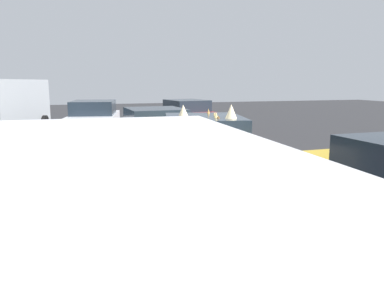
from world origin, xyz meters
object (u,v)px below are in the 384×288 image
object	(u,v)px
parked_sedan_far_left	(94,120)
parked_sedan_behind_left	(186,115)
parked_van_near_right	(4,105)
parked_sedan_behind_right	(156,131)
art_car_decorated	(205,150)

from	to	relation	value
parked_sedan_far_left	parked_sedan_behind_left	world-z (taller)	parked_sedan_far_left
parked_van_near_right	parked_sedan_behind_right	xyz separation A→B (m)	(-5.25, -5.12, -0.58)
art_car_decorated	parked_van_near_right	xyz separation A→B (m)	(8.87, 5.49, 0.54)
parked_sedan_behind_left	art_car_decorated	bearing A→B (deg)	157.25
parked_van_near_right	art_car_decorated	bearing A→B (deg)	-134.87
art_car_decorated	parked_sedan_behind_left	bearing A→B (deg)	178.50
art_car_decorated	parked_van_near_right	distance (m)	10.44
parked_sedan_far_left	parked_sedan_behind_right	xyz separation A→B (m)	(-3.74, -1.73, -0.02)
art_car_decorated	parked_van_near_right	world-z (taller)	parked_van_near_right
parked_sedan_far_left	parked_sedan_behind_right	bearing A→B (deg)	34.32
art_car_decorated	parked_sedan_behind_right	bearing A→B (deg)	-162.71
parked_van_near_right	parked_sedan_far_left	bearing A→B (deg)	-100.72
parked_sedan_behind_right	parked_sedan_behind_left	distance (m)	5.54
art_car_decorated	parked_sedan_far_left	xyz separation A→B (m)	(7.35, 2.10, -0.02)
art_car_decorated	parked_sedan_far_left	bearing A→B (deg)	-152.57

